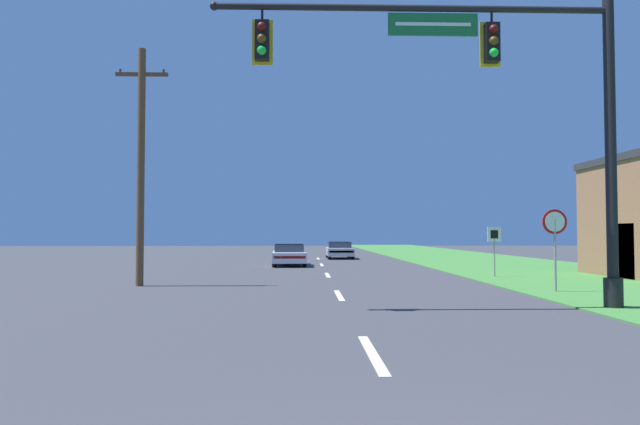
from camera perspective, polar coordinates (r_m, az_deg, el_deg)
grass_verge_right at (r=34.61m, az=17.89°, el=-4.96°), size 10.00×110.00×0.04m
road_center_line at (r=24.67m, az=0.76°, el=-6.29°), size 0.16×34.80×0.01m
signal_mast at (r=14.76m, az=18.73°, el=10.37°), size 9.91×0.47×8.09m
car_ahead at (r=32.11m, az=-3.12°, el=-4.24°), size 1.99×4.60×1.19m
far_car at (r=41.08m, az=1.96°, el=-3.78°), size 1.82×4.47×1.19m
stop_sign at (r=18.84m, az=22.43°, el=-1.77°), size 0.76×0.07×2.50m
route_sign_post at (r=24.38m, az=17.03°, el=-2.67°), size 0.55×0.06×2.03m
utility_pole_near at (r=20.74m, az=-17.48°, el=4.82°), size 1.80×0.26×8.24m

